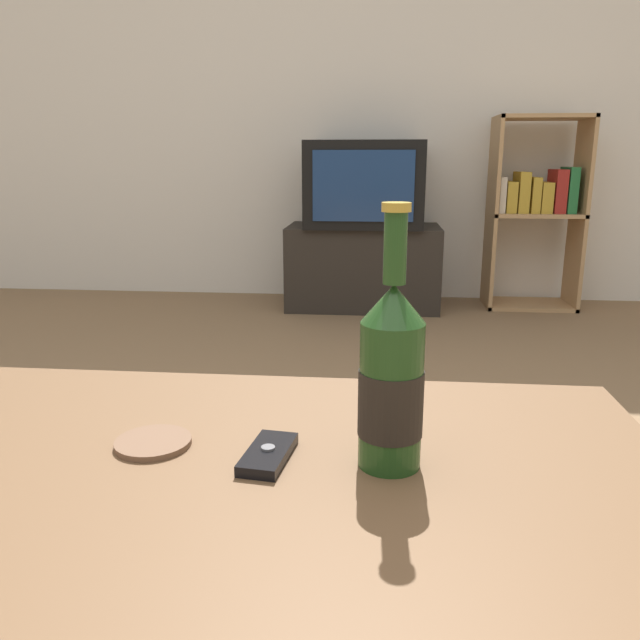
% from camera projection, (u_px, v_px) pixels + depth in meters
% --- Properties ---
extents(back_wall, '(8.00, 0.05, 2.60)m').
position_uv_depth(back_wall, '(356.00, 65.00, 3.45)').
color(back_wall, silver).
rests_on(back_wall, ground_plane).
extents(coffee_table, '(1.04, 0.64, 0.43)m').
position_uv_depth(coffee_table, '(248.00, 517.00, 0.76)').
color(coffee_table, brown).
rests_on(coffee_table, ground_plane).
extents(tv_stand, '(0.82, 0.45, 0.44)m').
position_uv_depth(tv_stand, '(363.00, 267.00, 3.42)').
color(tv_stand, '#28231E').
rests_on(tv_stand, ground_plane).
extents(television, '(0.61, 0.53, 0.44)m').
position_uv_depth(television, '(365.00, 184.00, 3.31)').
color(television, black).
rests_on(television, tv_stand).
extents(bookshelf, '(0.48, 0.30, 1.01)m').
position_uv_depth(bookshelf, '(536.00, 206.00, 3.33)').
color(bookshelf, tan).
rests_on(bookshelf, ground_plane).
extents(beer_bottle, '(0.08, 0.08, 0.31)m').
position_uv_depth(beer_bottle, '(391.00, 379.00, 0.72)').
color(beer_bottle, '#1E4219').
rests_on(beer_bottle, coffee_table).
extents(cell_phone, '(0.06, 0.11, 0.02)m').
position_uv_depth(cell_phone, '(268.00, 454.00, 0.76)').
color(cell_phone, black).
rests_on(cell_phone, coffee_table).
extents(coaster, '(0.10, 0.10, 0.01)m').
position_uv_depth(coaster, '(153.00, 443.00, 0.80)').
color(coaster, brown).
rests_on(coaster, coffee_table).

